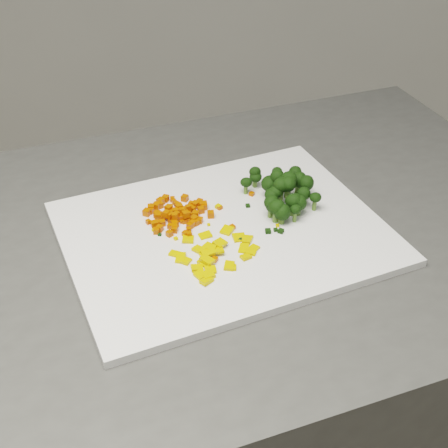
{
  "coord_description": "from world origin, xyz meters",
  "views": [
    {
      "loc": [
        -0.24,
        -0.13,
        1.43
      ],
      "look_at": [
        -0.23,
        0.57,
        0.92
      ],
      "focal_mm": 50.0,
      "sensor_mm": 36.0,
      "label": 1
    }
  ],
  "objects_px": {
    "counter_block": "(236,418)",
    "cutting_board": "(224,233)",
    "broccoli_pile": "(278,186)",
    "carrot_pile": "(178,210)",
    "pepper_pile": "(215,251)"
  },
  "relations": [
    {
      "from": "counter_block",
      "to": "cutting_board",
      "type": "height_order",
      "value": "cutting_board"
    },
    {
      "from": "cutting_board",
      "to": "broccoli_pile",
      "type": "relative_size",
      "value": 3.75
    },
    {
      "from": "counter_block",
      "to": "broccoli_pile",
      "type": "height_order",
      "value": "broccoli_pile"
    },
    {
      "from": "carrot_pile",
      "to": "broccoli_pile",
      "type": "height_order",
      "value": "broccoli_pile"
    },
    {
      "from": "carrot_pile",
      "to": "broccoli_pile",
      "type": "relative_size",
      "value": 0.83
    },
    {
      "from": "counter_block",
      "to": "cutting_board",
      "type": "relative_size",
      "value": 2.25
    },
    {
      "from": "counter_block",
      "to": "cutting_board",
      "type": "distance_m",
      "value": 0.46
    },
    {
      "from": "carrot_pile",
      "to": "pepper_pile",
      "type": "xyz_separation_m",
      "value": [
        0.05,
        -0.09,
        -0.01
      ]
    },
    {
      "from": "broccoli_pile",
      "to": "counter_block",
      "type": "bearing_deg",
      "value": -144.02
    },
    {
      "from": "pepper_pile",
      "to": "carrot_pile",
      "type": "bearing_deg",
      "value": 120.76
    },
    {
      "from": "counter_block",
      "to": "cutting_board",
      "type": "xyz_separation_m",
      "value": [
        -0.02,
        -0.03,
        0.46
      ]
    },
    {
      "from": "pepper_pile",
      "to": "broccoli_pile",
      "type": "relative_size",
      "value": 0.97
    },
    {
      "from": "broccoli_pile",
      "to": "pepper_pile",
      "type": "bearing_deg",
      "value": -126.11
    },
    {
      "from": "cutting_board",
      "to": "pepper_pile",
      "type": "bearing_deg",
      "value": -102.36
    },
    {
      "from": "carrot_pile",
      "to": "pepper_pile",
      "type": "distance_m",
      "value": 0.1
    }
  ]
}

